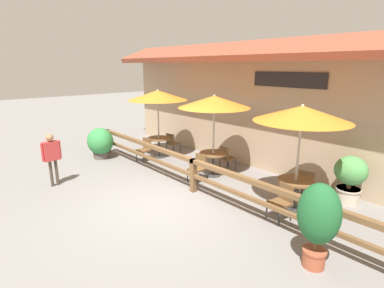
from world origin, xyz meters
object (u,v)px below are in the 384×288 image
(chair_near_wallside, at_px, (172,143))
(patio_umbrella_far, at_px, (302,114))
(dining_table_far, at_px, (295,186))
(potted_plant_broad_leaf, at_px, (350,177))
(chair_near_streetside, at_px, (145,148))
(potted_plant_corner_fern, at_px, (318,218))
(pedestrian, at_px, (51,153))
(chair_middle_wallside, at_px, (227,157))
(chair_far_streetside, at_px, (282,200))
(patio_umbrella_near, at_px, (158,95))
(patio_umbrella_middle, at_px, (214,102))
(chair_middle_streetside, at_px, (198,167))
(dining_table_near, at_px, (159,142))
(chair_far_wallside, at_px, (307,184))
(dining_table_middle, at_px, (213,157))
(potted_plant_tall_tropical, at_px, (100,142))

(chair_near_wallside, xyz_separation_m, patio_umbrella_far, (5.73, -0.69, 1.89))
(dining_table_far, bearing_deg, potted_plant_broad_leaf, 61.96)
(patio_umbrella_far, bearing_deg, chair_near_streetside, -174.01)
(potted_plant_corner_fern, xyz_separation_m, pedestrian, (-6.79, -2.19, 0.07))
(chair_middle_wallside, bearing_deg, potted_plant_corner_fern, 157.12)
(dining_table_far, height_order, pedestrian, pedestrian)
(chair_far_streetside, relative_size, potted_plant_corner_fern, 0.54)
(chair_near_streetside, distance_m, dining_table_far, 5.74)
(chair_far_streetside, bearing_deg, patio_umbrella_near, -176.57)
(chair_middle_wallside, relative_size, potted_plant_corner_fern, 0.54)
(chair_near_streetside, distance_m, patio_umbrella_middle, 3.44)
(chair_near_wallside, distance_m, pedestrian, 4.64)
(patio_umbrella_near, bearing_deg, chair_near_wallside, 90.90)
(chair_middle_streetside, xyz_separation_m, chair_far_streetside, (2.96, -0.15, 0.00))
(chair_near_streetside, xyz_separation_m, potted_plant_corner_fern, (7.10, -1.11, 0.47))
(chair_middle_streetside, relative_size, potted_plant_corner_fern, 0.54)
(chair_near_wallside, xyz_separation_m, patio_umbrella_middle, (2.79, -0.53, 1.89))
(dining_table_near, bearing_deg, patio_umbrella_middle, 2.38)
(chair_middle_wallside, bearing_deg, chair_far_wallside, -175.98)
(patio_umbrella_near, relative_size, potted_plant_corner_fern, 1.66)
(potted_plant_broad_leaf, bearing_deg, dining_table_near, -168.58)
(patio_umbrella_near, height_order, dining_table_near, patio_umbrella_near)
(patio_umbrella_near, distance_m, patio_umbrella_middle, 2.79)
(patio_umbrella_near, relative_size, patio_umbrella_middle, 1.00)
(chair_middle_streetside, distance_m, potted_plant_corner_fern, 4.46)
(dining_table_near, distance_m, dining_table_middle, 2.79)
(patio_umbrella_far, bearing_deg, potted_plant_corner_fern, -50.96)
(patio_umbrella_far, bearing_deg, chair_near_wallside, 173.10)
(dining_table_near, height_order, patio_umbrella_middle, patio_umbrella_middle)
(pedestrian, bearing_deg, chair_near_wallside, 179.48)
(patio_umbrella_near, distance_m, chair_middle_streetside, 3.46)
(patio_umbrella_middle, xyz_separation_m, chair_middle_wallside, (-0.04, 0.69, -1.89))
(dining_table_near, bearing_deg, dining_table_far, -0.47)
(chair_middle_streetside, relative_size, potted_plant_tall_tropical, 0.72)
(patio_umbrella_far, height_order, potted_plant_tall_tropical, patio_umbrella_far)
(pedestrian, bearing_deg, dining_table_far, 121.20)
(chair_far_streetside, bearing_deg, patio_umbrella_middle, 174.99)
(potted_plant_corner_fern, height_order, potted_plant_broad_leaf, potted_plant_corner_fern)
(chair_near_streetside, xyz_separation_m, chair_middle_wallside, (2.73, 1.45, 0.00))
(patio_umbrella_near, bearing_deg, dining_table_middle, 2.38)
(dining_table_middle, distance_m, pedestrian, 4.77)
(patio_umbrella_middle, height_order, dining_table_middle, patio_umbrella_middle)
(patio_umbrella_middle, height_order, potted_plant_corner_fern, patio_umbrella_middle)
(patio_umbrella_near, bearing_deg, chair_far_wallside, 6.29)
(chair_near_streetside, xyz_separation_m, potted_plant_tall_tropical, (-1.35, -1.09, 0.16))
(patio_umbrella_near, xyz_separation_m, patio_umbrella_middle, (2.78, 0.12, 0.00))
(chair_middle_streetside, xyz_separation_m, potted_plant_tall_tropical, (-4.17, -1.16, 0.16))
(dining_table_far, distance_m, pedestrian, 6.67)
(dining_table_far, bearing_deg, patio_umbrella_near, 179.53)
(patio_umbrella_middle, height_order, chair_far_streetside, patio_umbrella_middle)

